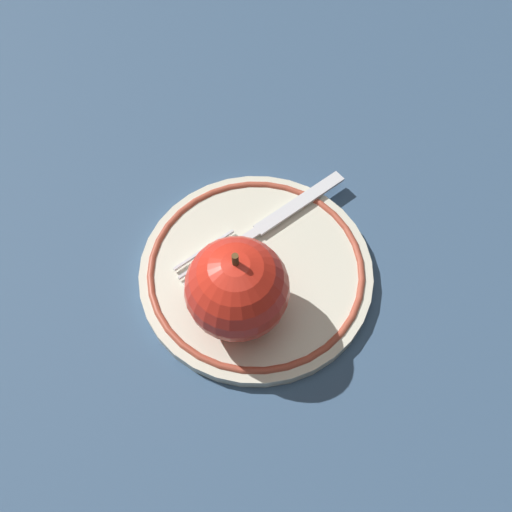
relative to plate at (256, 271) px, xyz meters
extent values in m
plane|color=#35506F|center=(-0.01, -0.02, -0.01)|extent=(2.00, 2.00, 0.00)
cylinder|color=beige|center=(0.00, 0.00, 0.00)|extent=(0.21, 0.21, 0.01)
torus|color=#A84733|center=(0.00, 0.00, 0.00)|extent=(0.19, 0.19, 0.01)
sphere|color=red|center=(0.04, -0.01, 0.05)|extent=(0.08, 0.08, 0.08)
cylinder|color=brown|center=(0.04, -0.01, 0.09)|extent=(0.00, 0.00, 0.01)
cube|color=silver|center=(-0.07, 0.03, 0.01)|extent=(0.08, 0.08, 0.00)
cube|color=silver|center=(-0.03, -0.01, 0.01)|extent=(0.02, 0.02, 0.00)
cube|color=silver|center=(-0.01, -0.05, 0.01)|extent=(0.05, 0.05, 0.00)
cube|color=silver|center=(0.00, -0.04, 0.01)|extent=(0.05, 0.05, 0.00)
cube|color=silver|center=(0.00, -0.04, 0.01)|extent=(0.05, 0.05, 0.00)
cube|color=silver|center=(0.01, -0.03, 0.01)|extent=(0.05, 0.05, 0.00)
camera|label=1|loc=(0.24, 0.03, 0.44)|focal=40.00mm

